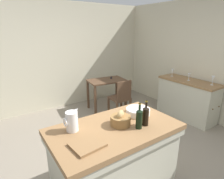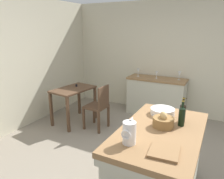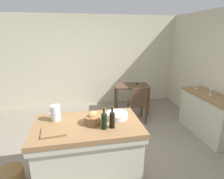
% 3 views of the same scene
% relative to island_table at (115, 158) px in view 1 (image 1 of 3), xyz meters
% --- Properties ---
extents(ground_plane, '(6.76, 6.76, 0.00)m').
position_rel_island_table_xyz_m(ground_plane, '(0.30, 0.47, -0.49)').
color(ground_plane, gray).
extents(wall_back, '(5.32, 0.12, 2.60)m').
position_rel_island_table_xyz_m(wall_back, '(0.30, 3.07, 0.81)').
color(wall_back, beige).
rests_on(wall_back, ground).
extents(wall_right, '(0.12, 5.20, 2.60)m').
position_rel_island_table_xyz_m(wall_right, '(2.90, 0.47, 0.81)').
color(wall_right, beige).
rests_on(wall_right, ground).
extents(island_table, '(1.47, 0.85, 0.91)m').
position_rel_island_table_xyz_m(island_table, '(0.00, 0.00, 0.00)').
color(island_table, olive).
rests_on(island_table, ground).
extents(side_cabinet, '(0.52, 1.34, 0.88)m').
position_rel_island_table_xyz_m(side_cabinet, '(2.56, 0.79, -0.05)').
color(side_cabinet, olive).
rests_on(side_cabinet, ground).
extents(writing_desk, '(0.96, 0.67, 0.81)m').
position_rel_island_table_xyz_m(writing_desk, '(1.32, 2.22, 0.15)').
color(writing_desk, '#513826').
rests_on(writing_desk, ground).
extents(wooden_chair, '(0.42, 0.42, 0.91)m').
position_rel_island_table_xyz_m(wooden_chair, '(1.28, 1.59, 0.00)').
color(wooden_chair, '#513826').
rests_on(wooden_chair, ground).
extents(pitcher, '(0.17, 0.13, 0.26)m').
position_rel_island_table_xyz_m(pitcher, '(-0.43, 0.20, 0.53)').
color(pitcher, white).
rests_on(pitcher, island_table).
extents(wash_bowl, '(0.31, 0.31, 0.08)m').
position_rel_island_table_xyz_m(wash_bowl, '(0.44, 0.10, 0.46)').
color(wash_bowl, white).
rests_on(wash_bowl, island_table).
extents(bread_basket, '(0.24, 0.24, 0.18)m').
position_rel_island_table_xyz_m(bread_basket, '(0.08, 0.00, 0.48)').
color(bread_basket, olive).
rests_on(bread_basket, island_table).
extents(cutting_board, '(0.32, 0.29, 0.02)m').
position_rel_island_table_xyz_m(cutting_board, '(-0.42, -0.15, 0.43)').
color(cutting_board, olive).
rests_on(cutting_board, island_table).
extents(wine_bottle_dark, '(0.07, 0.07, 0.30)m').
position_rel_island_table_xyz_m(wine_bottle_dark, '(0.31, -0.16, 0.54)').
color(wine_bottle_dark, black).
rests_on(wine_bottle_dark, island_table).
extents(wine_bottle_amber, '(0.07, 0.07, 0.30)m').
position_rel_island_table_xyz_m(wine_bottle_amber, '(0.20, -0.17, 0.54)').
color(wine_bottle_amber, black).
rests_on(wine_bottle_amber, island_table).
extents(wine_glass_far_left, '(0.07, 0.07, 0.19)m').
position_rel_island_table_xyz_m(wine_glass_far_left, '(2.62, 0.31, 0.52)').
color(wine_glass_far_left, white).
rests_on(wine_glass_far_left, side_cabinet).
extents(wine_glass_left, '(0.07, 0.07, 0.15)m').
position_rel_island_table_xyz_m(wine_glass_left, '(2.54, 0.80, 0.50)').
color(wine_glass_left, white).
rests_on(wine_glass_left, side_cabinet).
extents(wine_glass_middle, '(0.07, 0.07, 0.18)m').
position_rel_island_table_xyz_m(wine_glass_middle, '(2.55, 1.25, 0.51)').
color(wine_glass_middle, white).
rests_on(wine_glass_middle, side_cabinet).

